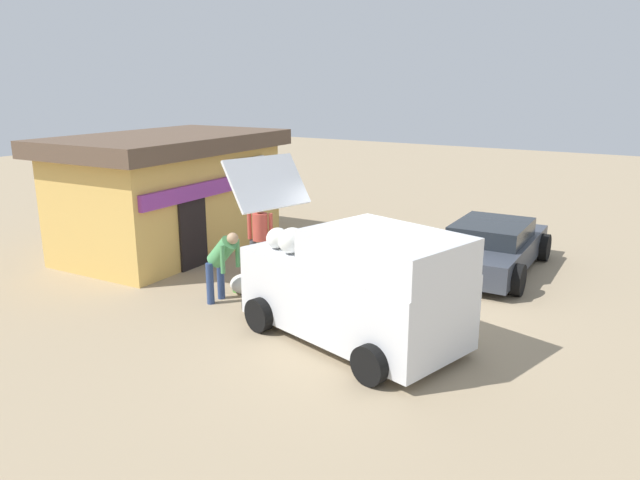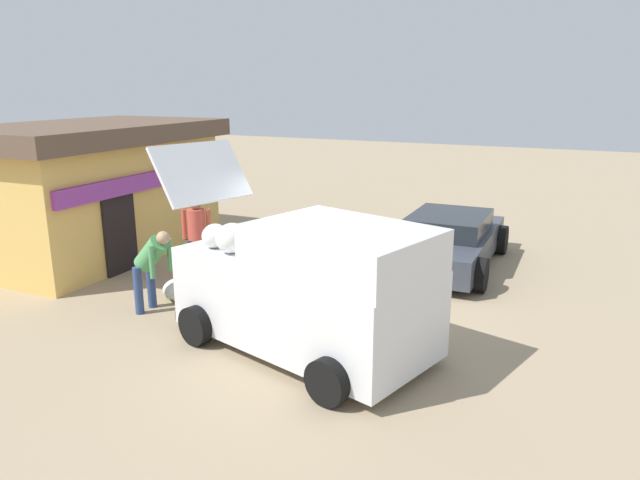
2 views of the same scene
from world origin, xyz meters
TOP-DOWN VIEW (x-y plane):
  - ground_plane at (0.00, 0.00)m, footprint 60.00×60.00m
  - storefront_bar at (0.46, 6.44)m, footprint 6.20×3.91m
  - delivery_van at (-2.11, -0.44)m, footprint 2.96×4.84m
  - parked_sedan at (3.04, -1.26)m, footprint 4.30×2.22m
  - vendor_standing at (-0.22, 3.01)m, footprint 0.46×0.51m
  - customer_bending at (-1.92, 2.69)m, footprint 0.57×0.72m
  - unloaded_banana_pile at (-1.24, 2.65)m, footprint 0.91×0.83m
  - paint_bucket at (1.98, 3.74)m, footprint 0.30×0.30m

SIDE VIEW (x-z plane):
  - ground_plane at x=0.00m, z-range 0.00..0.00m
  - paint_bucket at x=1.98m, z-range 0.00..0.32m
  - unloaded_banana_pile at x=-1.24m, z-range -0.02..0.42m
  - parked_sedan at x=3.04m, z-range -0.01..1.14m
  - customer_bending at x=-1.92m, z-range 0.16..1.65m
  - vendor_standing at x=-0.22m, z-range 0.14..1.87m
  - delivery_van at x=-2.11m, z-range -0.46..2.47m
  - storefront_bar at x=0.46m, z-range 0.05..3.08m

